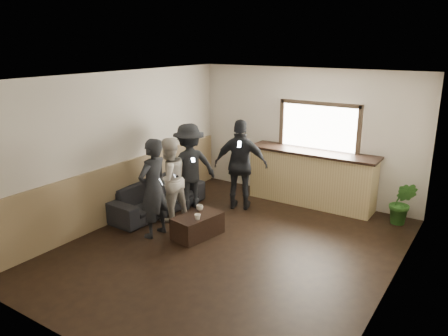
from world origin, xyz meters
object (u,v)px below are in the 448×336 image
Objects in this scene: cup_b at (198,217)px; person_a at (153,188)px; bar_counter at (312,174)px; cup_a at (200,208)px; person_b at (169,179)px; person_c at (189,166)px; coffee_table at (198,226)px; potted_plant at (402,203)px; person_d at (241,165)px; sofa at (156,196)px.

person_a reaches higher than cup_b.
bar_counter is 21.61× the size of cup_a.
bar_counter is 3.01m from person_b.
person_b is at bearing 36.60° from person_c.
coffee_table is 7.06× the size of cup_a.
potted_plant is 0.48× the size of person_c.
person_c is at bearing -161.24° from person_b.
cup_a is 0.07× the size of person_d.
cup_b is at bearing -58.61° from cup_a.
sofa is 17.18× the size of cup_a.
bar_counter is 3.26m from sofa.
person_c is at bearing 7.92° from person_d.
person_a reaches higher than person_c.
bar_counter is at bearing -159.06° from person_d.
person_a is at bearing -140.81° from potted_plant.
bar_counter is 2.67m from cup_a.
potted_plant is 3.14m from person_d.
person_c reaches higher than cup_b.
sofa is 1.29m from person_a.
coffee_table is 1.13m from person_b.
person_b reaches higher than cup_a.
person_c is at bearing -36.74° from sofa.
person_d reaches higher than cup_b.
person_c is at bearing -141.61° from bar_counter.
cup_b is 1.67m from person_c.
person_d is (-0.07, 1.57, 0.73)m from coffee_table.
person_b is (-3.78, -2.19, 0.38)m from potted_plant.
person_d is at bearing 92.47° from coffee_table.
person_a is at bearing -136.11° from sofa.
person_b is at bearing -130.00° from bar_counter.
coffee_table is at bearing 69.73° from person_d.
coffee_table is at bearing -106.31° from sofa.
cup_a is at bearing -115.33° from bar_counter.
sofa is at bearing -8.52° from person_c.
bar_counter is 1.54× the size of person_c.
person_b is (0.52, -0.18, 0.49)m from sofa.
cup_b is 0.92m from person_a.
person_b reaches higher than cup_b.
potted_plant is at bearing 43.85° from cup_b.
potted_plant is at bearing 133.55° from person_b.
person_d reaches higher than person_c.
person_a is (-0.77, -0.23, 0.44)m from cup_b.
person_c is at bearing -159.14° from potted_plant.
cup_b is at bearing 73.37° from person_d.
coffee_table is 0.50× the size of person_c.
cup_b is (0.22, -0.37, 0.00)m from cup_a.
person_b is at bearing 160.53° from coffee_table.
bar_counter reaches higher than person_a.
coffee_table is 0.48× the size of person_d.
coffee_table is (1.42, -0.50, -0.12)m from sofa.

